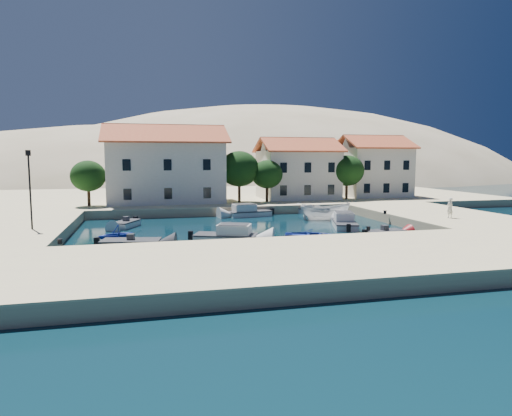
% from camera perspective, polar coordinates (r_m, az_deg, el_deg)
% --- Properties ---
extents(ground, '(400.00, 400.00, 0.00)m').
position_cam_1_polar(ground, '(32.91, 2.01, -5.33)').
color(ground, black).
rests_on(ground, ground).
extents(quay_south, '(52.00, 12.00, 1.00)m').
position_cam_1_polar(quay_south, '(27.23, 5.53, -6.77)').
color(quay_south, beige).
rests_on(quay_south, ground).
extents(quay_east, '(11.00, 20.00, 1.00)m').
position_cam_1_polar(quay_east, '(50.82, 21.49, -1.04)').
color(quay_east, beige).
rests_on(quay_east, ground).
extents(quay_west, '(8.00, 20.00, 1.00)m').
position_cam_1_polar(quay_west, '(42.64, -27.56, -2.68)').
color(quay_west, beige).
rests_on(quay_west, ground).
extents(quay_north, '(80.00, 36.00, 1.00)m').
position_cam_1_polar(quay_north, '(70.10, -5.01, 1.31)').
color(quay_north, beige).
rests_on(quay_north, ground).
extents(hills, '(254.00, 176.00, 99.00)m').
position_cam_1_polar(hills, '(160.24, -3.16, -4.44)').
color(hills, '#9A8A68').
rests_on(hills, ground).
extents(building_left, '(14.70, 9.45, 9.70)m').
position_cam_1_polar(building_left, '(59.04, -11.24, 5.54)').
color(building_left, beige).
rests_on(building_left, quay_north).
extents(building_mid, '(10.50, 8.40, 8.30)m').
position_cam_1_polar(building_mid, '(63.53, 5.22, 5.05)').
color(building_mid, beige).
rests_on(building_mid, quay_north).
extents(building_right, '(9.45, 8.40, 8.80)m').
position_cam_1_polar(building_right, '(69.30, 14.40, 5.19)').
color(building_right, beige).
rests_on(building_right, quay_north).
extents(trees, '(37.30, 5.30, 6.45)m').
position_cam_1_polar(trees, '(58.03, -0.63, 4.57)').
color(trees, '#382314').
rests_on(trees, quay_north).
extents(lamppost, '(0.35, 0.25, 6.22)m').
position_cam_1_polar(lamppost, '(39.95, -26.45, 2.95)').
color(lamppost, black).
rests_on(lamppost, quay_west).
extents(bollards, '(29.36, 9.56, 0.30)m').
position_cam_1_polar(bollards, '(37.17, 4.53, -2.19)').
color(bollards, black).
rests_on(bollards, ground).
extents(motorboat_grey_sw, '(4.54, 2.72, 1.25)m').
position_cam_1_polar(motorboat_grey_sw, '(35.02, -15.36, -4.36)').
color(motorboat_grey_sw, '#313236').
rests_on(motorboat_grey_sw, ground).
extents(cabin_cruiser_south, '(5.32, 3.79, 1.60)m').
position_cam_1_polar(cabin_cruiser_south, '(36.19, -3.81, -3.50)').
color(cabin_cruiser_south, silver).
rests_on(cabin_cruiser_south, ground).
extents(rowboat_south, '(5.14, 4.48, 0.89)m').
position_cam_1_polar(rowboat_south, '(37.74, 6.93, -3.86)').
color(rowboat_south, navy).
rests_on(rowboat_south, ground).
extents(motorboat_red_se, '(3.55, 1.96, 1.25)m').
position_cam_1_polar(motorboat_red_se, '(39.51, 15.77, -3.15)').
color(motorboat_red_se, maroon).
rests_on(motorboat_red_se, ground).
extents(cabin_cruiser_east, '(3.50, 5.40, 1.60)m').
position_cam_1_polar(cabin_cruiser_east, '(44.06, 11.02, -1.83)').
color(cabin_cruiser_east, silver).
rests_on(cabin_cruiser_east, ground).
extents(boat_east, '(5.61, 3.63, 2.03)m').
position_cam_1_polar(boat_east, '(49.14, 8.61, -1.50)').
color(boat_east, silver).
rests_on(boat_east, ground).
extents(motorboat_white_ne, '(2.81, 4.06, 1.25)m').
position_cam_1_polar(motorboat_white_ne, '(53.58, 7.19, -0.51)').
color(motorboat_white_ne, silver).
rests_on(motorboat_white_ne, ground).
extents(rowboat_west, '(3.68, 3.51, 1.51)m').
position_cam_1_polar(rowboat_west, '(37.86, -17.09, -4.06)').
color(rowboat_west, navy).
rests_on(rowboat_west, ground).
extents(motorboat_white_west, '(2.82, 3.78, 1.25)m').
position_cam_1_polar(motorboat_white_west, '(45.26, -15.91, -1.97)').
color(motorboat_white_west, silver).
rests_on(motorboat_white_west, ground).
extents(cabin_cruiser_north, '(5.00, 2.66, 1.60)m').
position_cam_1_polar(cabin_cruiser_north, '(51.61, -0.79, -0.52)').
color(cabin_cruiser_north, silver).
rests_on(cabin_cruiser_north, ground).
extents(pedestrian, '(0.77, 0.58, 1.92)m').
position_cam_1_polar(pedestrian, '(46.37, 23.07, 0.03)').
color(pedestrian, silver).
rests_on(pedestrian, quay_east).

